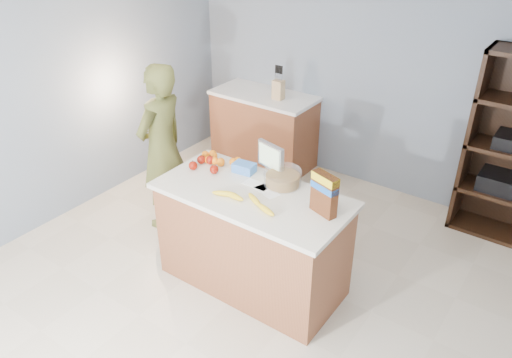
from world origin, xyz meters
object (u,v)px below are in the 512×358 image
Objects in this scene: person at (162,148)px; tv at (271,158)px; cereal_box at (324,191)px; counter_peninsula at (253,243)px.

tv is (1.21, 0.05, 0.24)m from person.
cereal_box is at bearing 78.61° from person.
person is 5.84× the size of tv.
cereal_box is at bearing -21.79° from tv.
cereal_box is (0.63, -0.25, 0.03)m from tv.
tv is 0.68m from cereal_box.
counter_peninsula is 0.72m from tv.
tv is at bearing 98.29° from counter_peninsula.
cereal_box is (0.59, 0.07, 0.67)m from counter_peninsula.
person is 1.24m from tv.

